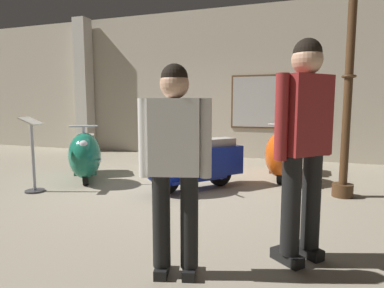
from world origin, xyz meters
name	(u,v)px	position (x,y,z in m)	size (l,w,h in m)	color
ground_plane	(169,189)	(0.00, 0.00, 0.00)	(60.00, 60.00, 0.00)	gray
showroom_back_wall	(218,84)	(-0.13, 3.39, 1.77)	(18.00, 0.63, 3.55)	#BCB29E
scooter_0	(85,155)	(-1.53, 0.03, 0.44)	(1.26, 1.54, 0.96)	black
scooter_1	(185,161)	(0.29, -0.05, 0.45)	(1.39, 1.54, 0.99)	black
scooter_2	(282,154)	(1.59, 1.19, 0.44)	(0.53, 1.60, 0.97)	black
lamppost	(349,71)	(2.47, 0.39, 1.73)	(0.29, 0.29, 3.14)	#472D19
visitor_0	(175,157)	(1.06, -2.35, 0.91)	(0.52, 0.32, 1.57)	black
visitor_1	(304,136)	(1.93, -1.79, 1.03)	(0.45, 0.48, 1.79)	black
info_stanchion	(33,161)	(-1.80, -0.81, 0.46)	(0.31, 0.37, 1.10)	#333338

